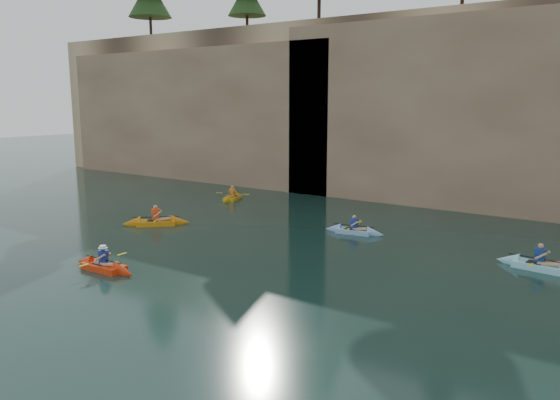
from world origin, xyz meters
The scene contains 11 objects.
ground centered at (0.00, 0.00, 0.00)m, with size 160.00×160.00×0.00m, color black.
cliff centered at (0.00, 30.00, 6.00)m, with size 70.00×16.00×12.00m, color tan.
cliff_slab_west centered at (-20.00, 22.60, 5.28)m, with size 26.00×2.40×10.56m, color tan.
cliff_slab_center centered at (2.00, 22.60, 5.70)m, with size 24.00×2.40×11.40m, color tan.
sea_cave_west centered at (-18.00, 21.95, 2.00)m, with size 4.50×1.00×4.00m, color black.
sea_cave_center centered at (-4.00, 21.95, 1.60)m, with size 3.50×1.00×3.20m, color black.
main_kayaker centered at (-6.00, 2.91, 0.16)m, with size 3.19×2.18×1.18m.
kayaker_orange centered at (-10.02, 9.22, 0.16)m, with size 3.03×2.92×1.30m.
kayaker_ltblue_near centered at (7.48, 12.35, 0.16)m, with size 3.28×2.48×1.27m.
kayaker_yellow centered at (-11.44, 17.06, 0.14)m, with size 2.19×2.88×1.15m.
kayaker_ltblue_mid centered at (-0.88, 13.41, 0.14)m, with size 3.02×2.22×1.12m.
Camera 1 is at (10.72, -9.54, 6.35)m, focal length 35.00 mm.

